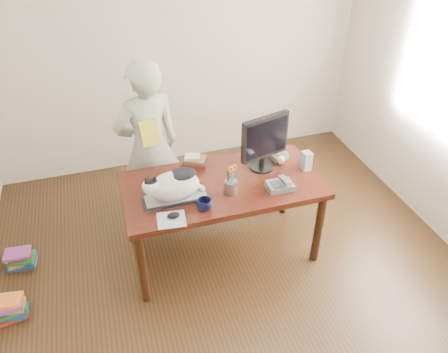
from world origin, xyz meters
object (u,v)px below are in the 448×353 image
calculator (276,153)px  coffee_mug (205,205)px  cat (173,185)px  monitor (265,140)px  desk (219,192)px  keyboard (176,198)px  book_pile_b (20,258)px  speaker (306,161)px  book_pile_a (10,308)px  book_stack (194,160)px  person (149,147)px  mouse (173,215)px  pen_cup (231,185)px  phone (280,185)px  baseball (281,160)px

calculator → coffee_mug: bearing=-158.3°
cat → monitor: (0.81, 0.20, 0.13)m
desk → keyboard: 0.46m
coffee_mug → cat: bearing=137.5°
desk → book_pile_b: 1.82m
speaker → book_pile_a: size_ratio=0.60×
keyboard → book_pile_a: size_ratio=1.84×
cat → speaker: bearing=4.1°
book_stack → person: person is taller
cat → mouse: 0.24m
coffee_mug → book_pile_b: 1.78m
pen_cup → person: (-0.51, 0.76, -0.01)m
cat → pen_cup: (0.44, -0.04, -0.07)m
book_stack → book_pile_a: bearing=-138.3°
speaker → book_pile_a: 2.60m
keyboard → speaker: (1.13, 0.08, 0.07)m
desk → calculator: bearing=16.7°
coffee_mug → person: (-0.27, 0.90, 0.01)m
mouse → monitor: bearing=31.4°
book_stack → book_pile_b: size_ratio=0.92×
person → coffee_mug: bearing=93.2°
phone → book_pile_a: (-2.17, 0.00, -0.69)m
baseball → calculator: bearing=86.4°
cat → person: (-0.07, 0.72, -0.08)m
keyboard → phone: bearing=-7.6°
monitor → pen_cup: monitor is taller
coffee_mug → person: size_ratio=0.07×
cat → calculator: bearing=19.2°
calculator → person: person is taller
coffee_mug → phone: 0.64m
book_stack → calculator: bearing=15.5°
monitor → pen_cup: size_ratio=1.91×
desk → baseball: size_ratio=22.52×
baseball → book_pile_b: bearing=174.4°
coffee_mug → calculator: (0.79, 0.53, -0.02)m
mouse → coffee_mug: 0.24m
monitor → book_pile_b: monitor is taller
phone → person: (-0.91, 0.82, 0.03)m
phone → calculator: phone is taller
baseball → book_stack: bearing=163.1°
calculator → person: size_ratio=0.14×
keyboard → book_pile_a: 1.52m
book_stack → desk: bearing=-37.7°
coffee_mug → desk: bearing=58.2°
baseball → mouse: bearing=-157.4°
speaker → book_pile_b: 2.59m
baseball → person: 1.16m
desk → book_stack: size_ratio=6.71×
cat → book_stack: 0.53m
keyboard → coffee_mug: bearing=-45.5°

